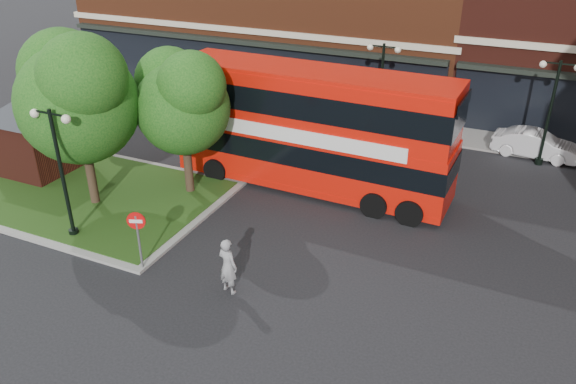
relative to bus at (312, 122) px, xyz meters
The scene contains 14 objects.
ground 8.40m from the bus, 96.97° to the right, with size 120.00×120.00×0.00m, color black.
pavement_far 9.25m from the bus, 96.23° to the left, with size 44.00×3.00×0.12m, color slate.
traffic_island 10.56m from the bus, 151.88° to the right, with size 12.60×7.60×0.15m.
kiosk 12.55m from the bus, 162.43° to the right, with size 6.51×6.51×3.60m.
tree_island_west 9.34m from the bus, 145.39° to the right, with size 5.40×4.71×7.21m.
tree_island_east 5.43m from the bus, 149.00° to the right, with size 4.46×3.90×6.29m.
lamp_island 9.96m from the bus, 130.39° to the right, with size 1.72×0.36×5.00m.
lamp_far_left 6.80m from the bus, 81.12° to the left, with size 1.72×0.36×5.00m.
lamp_far_right 11.27m from the bus, 36.58° to the left, with size 1.72×0.36×5.00m.
bus is the anchor object (origin of this frame).
woman 8.34m from the bus, 86.39° to the right, with size 0.71×0.46×1.94m, color gray.
car_silver 8.61m from the bus, 99.13° to the left, with size 1.84×4.56×1.55m, color silver.
car_white 11.80m from the bus, 40.77° to the left, with size 1.39×4.00×1.32m, color white.
no_entry_sign 8.84m from the bus, 108.37° to the right, with size 0.59×0.27×2.25m.
Camera 1 is at (9.27, -12.80, 11.14)m, focal length 35.00 mm.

